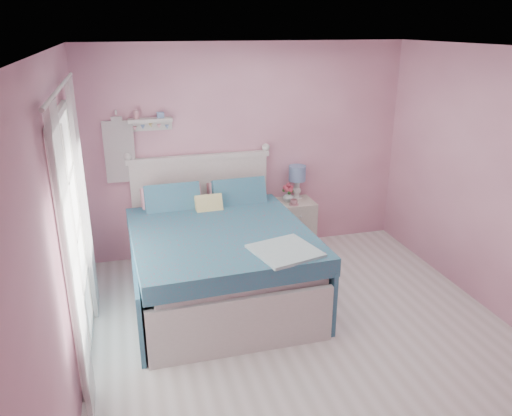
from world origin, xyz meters
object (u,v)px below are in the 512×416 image
vase (288,196)px  teacup (294,202)px  nightstand (295,225)px  table_lamp (297,176)px  bed (218,258)px

vase → teacup: size_ratio=1.60×
nightstand → vase: vase is taller
table_lamp → vase: bearing=-144.6°
nightstand → vase: (-0.10, 0.00, 0.40)m
nightstand → teacup: size_ratio=7.39×
vase → teacup: (0.03, -0.13, -0.04)m
bed → vase: size_ratio=15.79×
nightstand → teacup: teacup is taller
bed → nightstand: bearing=34.4°
teacup → bed: bearing=-146.3°
vase → teacup: bearing=-76.7°
bed → table_lamp: bearing=36.4°
bed → table_lamp: bed is taller
bed → nightstand: size_ratio=3.42×
bed → table_lamp: 1.67m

